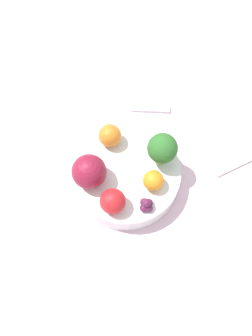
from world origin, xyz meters
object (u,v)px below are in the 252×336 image
object	(u,v)px
broccoli	(162,149)
apple_green	(89,172)
orange_back	(153,180)
grape_cluster	(146,205)
napkin	(229,140)
spoon	(151,109)
bowl	(126,175)
orange_front	(110,136)
apple_red	(113,201)

from	to	relation	value
broccoli	apple_green	distance (m)	0.13
orange_back	grape_cluster	world-z (taller)	orange_back
napkin	spoon	bearing A→B (deg)	15.73
bowl	orange_front	world-z (taller)	orange_front
bowl	napkin	distance (m)	0.23
apple_red	apple_green	distance (m)	0.07
apple_red	grape_cluster	world-z (taller)	apple_red
bowl	napkin	world-z (taller)	bowl
apple_red	grape_cluster	distance (m)	0.06
orange_back	grape_cluster	distance (m)	0.04
bowl	napkin	xyz separation A→B (m)	(-0.10, -0.21, -0.02)
apple_red	orange_back	size ratio (longest dim) A/B	1.20
orange_front	spoon	size ratio (longest dim) A/B	0.57
apple_red	apple_green	world-z (taller)	apple_green
bowl	broccoli	xyz separation A→B (m)	(-0.03, -0.06, 0.06)
orange_back	orange_front	bearing A→B (deg)	-7.10
broccoli	grape_cluster	world-z (taller)	broccoli
orange_back	napkin	size ratio (longest dim) A/B	0.22
spoon	bowl	bearing A→B (deg)	114.27
apple_green	grape_cluster	world-z (taller)	apple_green
apple_red	orange_front	world-z (taller)	apple_red
broccoli	napkin	bearing A→B (deg)	-114.21
orange_front	napkin	size ratio (longest dim) A/B	0.25
orange_back	spoon	distance (m)	0.20
bowl	orange_back	world-z (taller)	orange_back
apple_green	orange_front	bearing A→B (deg)	-71.46
apple_green	orange_back	bearing A→B (deg)	-143.98
bowl	apple_green	distance (m)	0.08
orange_front	apple_red	bearing A→B (deg)	135.35
apple_green	orange_back	size ratio (longest dim) A/B	1.64
apple_green	grape_cluster	bearing A→B (deg)	-166.29
apple_green	napkin	distance (m)	0.30
apple_red	apple_green	bearing A→B (deg)	-9.03
apple_green	orange_front	world-z (taller)	apple_green
broccoli	spoon	distance (m)	0.16
apple_red	bowl	bearing A→B (deg)	-66.34
napkin	apple_green	bearing A→B (deg)	62.72
bowl	spoon	bearing A→B (deg)	-65.73
orange_back	spoon	xyz separation A→B (m)	(0.13, -0.15, -0.06)
spoon	apple_green	bearing A→B (deg)	99.45
bowl	grape_cluster	distance (m)	0.08
orange_front	spoon	distance (m)	0.15
grape_cluster	apple_green	bearing A→B (deg)	13.71
broccoli	orange_back	world-z (taller)	broccoli
apple_red	orange_front	distance (m)	0.13
spoon	orange_back	bearing A→B (deg)	130.31
napkin	grape_cluster	bearing A→B (deg)	83.58
broccoli	spoon	bearing A→B (deg)	-43.91
apple_green	grape_cluster	distance (m)	0.11
spoon	grape_cluster	bearing A→B (deg)	127.58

